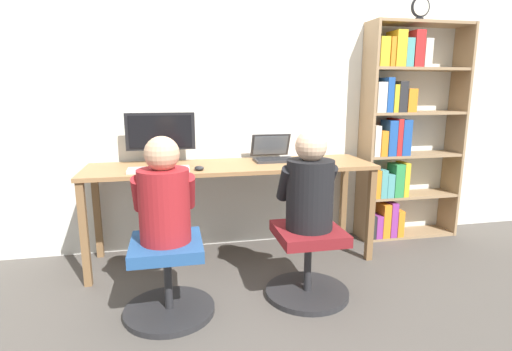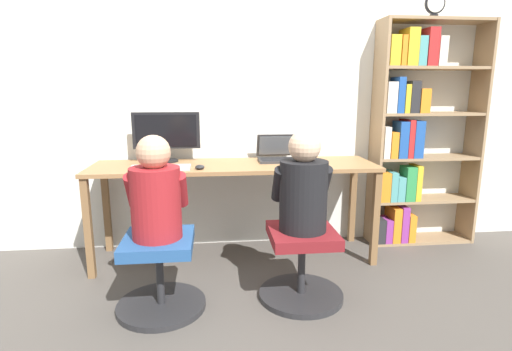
% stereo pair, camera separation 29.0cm
% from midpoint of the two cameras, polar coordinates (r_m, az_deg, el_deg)
% --- Properties ---
extents(ground_plane, '(14.00, 14.00, 0.00)m').
position_cam_midpoint_polar(ground_plane, '(3.05, -5.23, -13.84)').
color(ground_plane, '#4C4742').
extents(wall_back, '(10.00, 0.05, 2.60)m').
position_cam_midpoint_polar(wall_back, '(3.39, -6.99, 11.48)').
color(wall_back, silver).
rests_on(wall_back, ground_plane).
extents(desk, '(2.19, 0.59, 0.77)m').
position_cam_midpoint_polar(desk, '(3.10, -6.11, 0.15)').
color(desk, olive).
rests_on(desk, ground_plane).
extents(desktop_monitor, '(0.53, 0.17, 0.39)m').
position_cam_midpoint_polar(desktop_monitor, '(3.21, -16.01, 5.49)').
color(desktop_monitor, black).
rests_on(desktop_monitor, desk).
extents(laptop, '(0.33, 0.30, 0.21)m').
position_cam_midpoint_polar(laptop, '(3.25, -0.06, 2.95)').
color(laptop, '#2D2D30').
rests_on(laptop, desk).
extents(keyboard, '(0.43, 0.16, 0.03)m').
position_cam_midpoint_polar(keyboard, '(2.93, -16.50, 0.81)').
color(keyboard, '#B2B2B7').
rests_on(keyboard, desk).
extents(computer_mouse_by_keyboard, '(0.07, 0.10, 0.03)m').
position_cam_midpoint_polar(computer_mouse_by_keyboard, '(2.91, -10.97, 1.02)').
color(computer_mouse_by_keyboard, black).
rests_on(computer_mouse_by_keyboard, desk).
extents(office_chair_left, '(0.55, 0.55, 0.47)m').
position_cam_midpoint_polar(office_chair_left, '(2.54, -15.79, -13.80)').
color(office_chair_left, '#262628').
rests_on(office_chair_left, ground_plane).
extents(office_chair_right, '(0.55, 0.55, 0.47)m').
position_cam_midpoint_polar(office_chair_right, '(2.66, 4.27, -12.16)').
color(office_chair_right, '#262628').
rests_on(office_chair_right, ground_plane).
extents(person_at_monitor, '(0.36, 0.30, 0.61)m').
position_cam_midpoint_polar(person_at_monitor, '(2.38, -16.46, -2.95)').
color(person_at_monitor, maroon).
rests_on(person_at_monitor, office_chair_left).
extents(person_at_laptop, '(0.37, 0.31, 0.63)m').
position_cam_midpoint_polar(person_at_laptop, '(2.50, 4.42, -1.60)').
color(person_at_laptop, black).
rests_on(person_at_laptop, office_chair_right).
extents(bookshelf, '(0.92, 0.26, 1.90)m').
position_cam_midpoint_polar(bookshelf, '(3.70, 17.77, 5.66)').
color(bookshelf, '#997A56').
rests_on(bookshelf, ground_plane).
extents(desk_clock, '(0.16, 0.03, 0.18)m').
position_cam_midpoint_polar(desk_clock, '(3.73, 20.27, 21.60)').
color(desk_clock, black).
rests_on(desk_clock, bookshelf).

